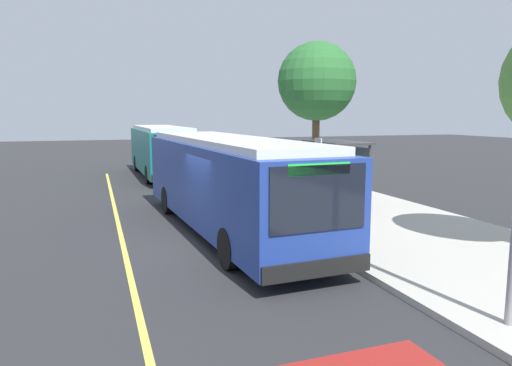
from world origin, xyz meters
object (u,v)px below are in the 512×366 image
Objects in this scene: transit_bus_main at (227,180)px; transit_bus_second at (161,149)px; route_sign_post at (318,170)px; waiting_bench at (339,194)px.

transit_bus_main and transit_bus_second have the same top height.
transit_bus_second is (-14.43, -0.11, -0.00)m from transit_bus_main.
transit_bus_second is at bearing -169.96° from route_sign_post.
transit_bus_main is at bearing -68.70° from waiting_bench.
transit_bus_second reaches higher than waiting_bench.
route_sign_post is at bearing 10.04° from transit_bus_second.
waiting_bench is (-1.93, 4.96, -0.98)m from transit_bus_main.
transit_bus_second is 3.63× the size of route_sign_post.
transit_bus_main is 2.83m from route_sign_post.
transit_bus_second is at bearing -157.93° from waiting_bench.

